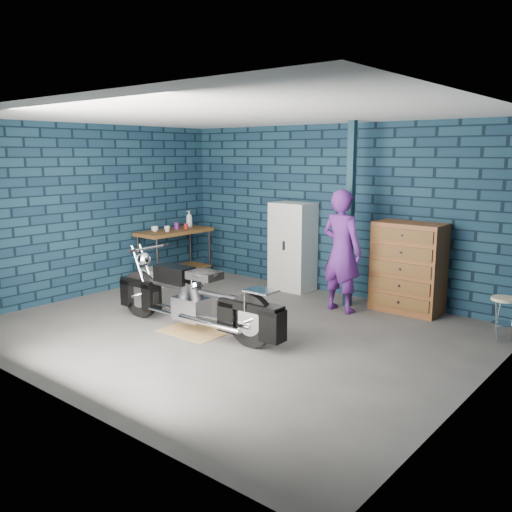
{
  "coord_description": "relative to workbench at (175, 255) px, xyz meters",
  "views": [
    {
      "loc": [
        4.47,
        -4.96,
        2.24
      ],
      "look_at": [
        0.14,
        0.3,
        0.95
      ],
      "focal_mm": 38.0,
      "sensor_mm": 36.0,
      "label": 1
    }
  ],
  "objects": [
    {
      "name": "ground",
      "position": [
        2.68,
        -1.45,
        -0.46
      ],
      "size": [
        6.0,
        6.0,
        0.0
      ],
      "primitive_type": "plane",
      "color": "#55524F",
      "rests_on": "ground"
    },
    {
      "name": "room_walls",
      "position": [
        2.68,
        -0.9,
        1.45
      ],
      "size": [
        6.02,
        5.01,
        2.71
      ],
      "color": "#102436",
      "rests_on": "ground"
    },
    {
      "name": "support_post",
      "position": [
        3.23,
        0.5,
        0.9
      ],
      "size": [
        0.1,
        0.1,
        2.7
      ],
      "primitive_type": "cube",
      "color": "#122D39",
      "rests_on": "ground"
    },
    {
      "name": "workbench",
      "position": [
        0.0,
        0.0,
        0.0
      ],
      "size": [
        0.6,
        1.4,
        0.91
      ],
      "primitive_type": "cube",
      "color": "brown",
      "rests_on": "ground"
    },
    {
      "name": "drip_mat",
      "position": [
        2.33,
        -1.78,
        -0.45
      ],
      "size": [
        0.84,
        0.64,
        0.01
      ],
      "primitive_type": "cube",
      "rotation": [
        0.0,
        0.0,
        0.03
      ],
      "color": "olive",
      "rests_on": "ground"
    },
    {
      "name": "motorcycle",
      "position": [
        2.33,
        -1.78,
        0.05
      ],
      "size": [
        2.32,
        0.69,
        1.02
      ],
      "primitive_type": null,
      "rotation": [
        0.0,
        0.0,
        0.03
      ],
      "color": "black",
      "rests_on": "ground"
    },
    {
      "name": "person",
      "position": [
        3.28,
        0.2,
        0.42
      ],
      "size": [
        0.68,
        0.49,
        1.75
      ],
      "primitive_type": "imported",
      "rotation": [
        0.0,
        0.0,
        3.03
      ],
      "color": "#531E73",
      "rests_on": "ground"
    },
    {
      "name": "storage_bin",
      "position": [
        0.02,
        -0.5,
        -0.31
      ],
      "size": [
        0.47,
        0.34,
        0.29
      ],
      "primitive_type": "cube",
      "color": "#96999E",
      "rests_on": "ground"
    },
    {
      "name": "locker",
      "position": [
        2.01,
        0.78,
        0.27
      ],
      "size": [
        0.68,
        0.48,
        1.45
      ],
      "primitive_type": "cube",
      "color": "silver",
      "rests_on": "ground"
    },
    {
      "name": "tool_chest",
      "position": [
        4.03,
        0.78,
        0.19
      ],
      "size": [
        0.97,
        0.54,
        1.29
      ],
      "primitive_type": "cube",
      "color": "brown",
      "rests_on": "ground"
    },
    {
      "name": "shop_stool",
      "position": [
        5.46,
        0.33,
        -0.18
      ],
      "size": [
        0.35,
        0.35,
        0.54
      ],
      "primitive_type": null,
      "rotation": [
        0.0,
        0.0,
        0.19
      ],
      "color": "#C0B491",
      "rests_on": "ground"
    },
    {
      "name": "cup_a",
      "position": [
        -0.09,
        -0.37,
        0.5
      ],
      "size": [
        0.14,
        0.14,
        0.09
      ],
      "primitive_type": "imported",
      "rotation": [
        0.0,
        0.0,
        -0.18
      ],
      "color": "#C0B491",
      "rests_on": "workbench"
    },
    {
      "name": "cup_b",
      "position": [
        0.07,
        -0.23,
        0.5
      ],
      "size": [
        0.14,
        0.14,
        0.1
      ],
      "primitive_type": "imported",
      "rotation": [
        0.0,
        0.0,
        0.42
      ],
      "color": "#C0B491",
      "rests_on": "workbench"
    },
    {
      "name": "mug_purple",
      "position": [
        -0.05,
        0.1,
        0.52
      ],
      "size": [
        0.12,
        0.12,
        0.12
      ],
      "primitive_type": "cylinder",
      "rotation": [
        0.0,
        0.0,
        0.43
      ],
      "color": "#621B6F",
      "rests_on": "workbench"
    },
    {
      "name": "mug_red",
      "position": [
        0.09,
        0.2,
        0.5
      ],
      "size": [
        0.08,
        0.08,
        0.1
      ],
      "primitive_type": "cylinder",
      "rotation": [
        0.0,
        0.0,
        -0.19
      ],
      "color": "#A01A15",
      "rests_on": "workbench"
    },
    {
      "name": "bottle",
      "position": [
        -0.07,
        0.43,
        0.61
      ],
      "size": [
        0.14,
        0.14,
        0.3
      ],
      "primitive_type": "imported",
      "rotation": [
        0.0,
        0.0,
        -0.22
      ],
      "color": "#96999E",
      "rests_on": "workbench"
    }
  ]
}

